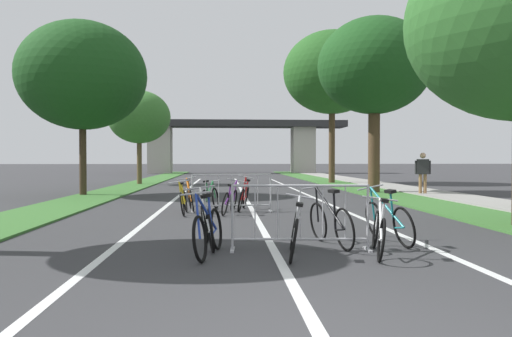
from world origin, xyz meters
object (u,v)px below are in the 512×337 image
Objects in this scene: tree_right_maple_mid at (332,73)px; bicycle_yellow_6 at (183,201)px; bicycle_orange_2 at (190,198)px; tree_right_pine_near at (374,67)px; bicycle_purple_1 at (230,201)px; bicycle_blue_7 at (208,231)px; bicycle_red_8 at (244,197)px; tree_left_pine_far at (82,76)px; crowd_barrier_nearest at (300,218)px; bicycle_white_0 at (207,225)px; bicycle_green_5 at (211,198)px; bicycle_teal_3 at (388,221)px; crowd_barrier_second at (232,193)px; bicycle_black_9 at (330,223)px; pedestrian_waiting at (423,169)px; bicycle_white_10 at (379,231)px; tree_left_cypress_far at (139,117)px; bicycle_silver_4 at (294,233)px.

bicycle_yellow_6 is at bearing -114.46° from tree_right_maple_mid.
bicycle_orange_2 is 0.99m from bicycle_yellow_6.
bicycle_purple_1 is (-6.21, -7.73, -5.03)m from tree_right_pine_near.
bicycle_red_8 is at bearing -85.05° from bicycle_blue_7.
tree_left_pine_far is 3.08× the size of crowd_barrier_nearest.
tree_left_pine_far is at bearing 142.72° from bicycle_purple_1.
tree_right_pine_near is 4.42× the size of bicycle_white_0.
bicycle_orange_2 is 1.51m from bicycle_red_8.
bicycle_white_0 reaches higher than bicycle_green_5.
tree_left_pine_far is 15.06m from bicycle_teal_3.
tree_left_pine_far is at bearing 106.84° from bicycle_white_0.
tree_right_pine_near is 4.34× the size of bicycle_red_8.
bicycle_yellow_6 is (-7.43, -7.79, -5.02)m from tree_right_pine_near.
tree_right_maple_mid is 23.21m from crowd_barrier_nearest.
bicycle_teal_3 is 1.09× the size of bicycle_green_5.
tree_right_maple_mid is 5.40× the size of bicycle_white_0.
bicycle_black_9 is at bearing -74.21° from crowd_barrier_second.
bicycle_orange_2 is 6.89m from bicycle_teal_3.
bicycle_orange_2 reaches higher than bicycle_yellow_6.
pedestrian_waiting is at bearing -2.21° from tree_left_pine_far.
bicycle_purple_1 is 1.03× the size of bicycle_green_5.
tree_right_pine_near reaches higher than bicycle_white_0.
bicycle_blue_7 reaches higher than bicycle_black_9.
tree_right_maple_mid is 11.56m from pedestrian_waiting.
bicycle_white_0 is 1.00× the size of bicycle_blue_7.
bicycle_black_9 is at bearing 137.04° from bicycle_white_10.
bicycle_yellow_6 is 0.94× the size of bicycle_black_9.
tree_left_cypress_far is at bearing 97.18° from bicycle_orange_2.
tree_left_cypress_far is 15.96m from pedestrian_waiting.
tree_right_pine_near is at bearing -120.96° from bicycle_red_8.
bicycle_purple_1 is (-1.06, 5.38, -0.17)m from crowd_barrier_nearest.
tree_right_pine_near is at bearing 65.18° from bicycle_teal_3.
bicycle_red_8 is at bearing 50.11° from crowd_barrier_second.
bicycle_white_0 is 1.58m from bicycle_silver_4.
bicycle_yellow_6 is 1.88m from bicycle_red_8.
crowd_barrier_nearest is 0.68m from bicycle_black_9.
crowd_barrier_second is 1.30× the size of bicycle_red_8.
tree_left_pine_far reaches higher than bicycle_purple_1.
bicycle_black_9 is (0.56, 0.37, -0.13)m from crowd_barrier_nearest.
bicycle_black_9 reaches higher than bicycle_orange_2.
bicycle_purple_1 is 5.27m from bicycle_black_9.
bicycle_silver_4 is (1.32, -0.87, -0.02)m from bicycle_white_0.
tree_right_maple_mid reaches higher than crowd_barrier_nearest.
bicycle_white_0 is (-0.49, -5.51, -0.14)m from crowd_barrier_second.
tree_left_cypress_far is at bearing -60.43° from bicycle_red_8.
bicycle_silver_4 is 7.00m from bicycle_green_5.
bicycle_purple_1 is 1.10m from bicycle_green_5.
bicycle_white_10 is (2.72, -6.82, 0.01)m from bicycle_green_5.
bicycle_white_10 is (3.29, -6.78, -0.00)m from bicycle_orange_2.
bicycle_silver_4 is at bearing -40.38° from bicycle_white_0.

